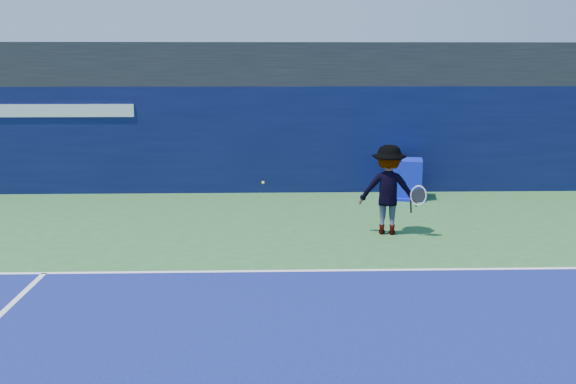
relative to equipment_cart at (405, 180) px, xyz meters
name	(u,v)px	position (x,y,z in m)	size (l,w,h in m)	color
ground	(346,343)	(-2.71, -9.24, -0.49)	(80.00, 80.00, 0.00)	#2E6730
baseline	(326,270)	(-2.71, -6.24, -0.48)	(24.00, 0.10, 0.01)	white
stadium_band	(303,64)	(-2.71, 2.26, 3.11)	(36.00, 3.00, 1.20)	black
back_wall_assembly	(304,138)	(-2.72, 1.26, 1.01)	(36.00, 1.03, 3.00)	#0B113D
equipment_cart	(405,180)	(0.00, 0.00, 0.00)	(1.31, 1.31, 1.07)	#0C16B5
tennis_player	(388,190)	(-1.16, -3.71, 0.48)	(1.46, 0.96, 1.94)	white
tennis_ball	(263,183)	(-3.85, -4.24, 0.76)	(0.06, 0.06, 0.06)	yellow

